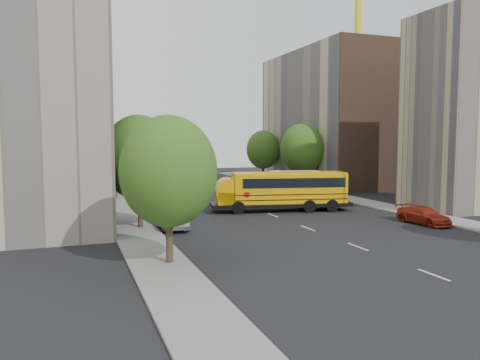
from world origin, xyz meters
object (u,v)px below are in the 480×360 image
parked_car_1 (149,199)px  safari_truck (291,184)px  street_tree_2 (115,152)px  tower_crane (370,25)px  street_tree_1 (139,158)px  street_tree_5 (263,150)px  parked_car_0 (174,217)px  street_tree_4 (302,149)px  school_bus (280,189)px  parked_car_3 (424,215)px  parked_car_5 (258,178)px  parked_car_4 (289,185)px  street_tree_0 (169,171)px

parked_car_1 → safari_truck: bearing=-173.0°
street_tree_2 → tower_crane: bearing=18.7°
street_tree_1 → street_tree_2: bearing=90.0°
street_tree_1 → street_tree_5: (22.00, 30.00, -0.25)m
parked_car_0 → parked_car_1: size_ratio=1.02×
street_tree_4 → parked_car_0: 27.54m
street_tree_4 → tower_crane: bearing=36.0°
street_tree_5 → school_bus: 27.83m
street_tree_2 → parked_car_3: street_tree_2 is taller
street_tree_2 → parked_car_5: 23.49m
street_tree_5 → parked_car_3: (-2.20, -35.42, -4.07)m
street_tree_1 → parked_car_4: size_ratio=1.93×
street_tree_5 → safari_truck: size_ratio=1.08×
street_tree_0 → parked_car_5: size_ratio=1.69×
school_bus → parked_car_4: 16.71m
parked_car_0 → street_tree_1: bearing=-11.2°
parked_car_0 → parked_car_1: 10.73m
street_tree_4 → street_tree_0: bearing=-128.2°
street_tree_4 → parked_car_4: bearing=158.2°
street_tree_4 → parked_car_0: (-19.80, -18.66, -4.27)m
parked_car_4 → parked_car_1: bearing=-151.2°
safari_truck → parked_car_1: (-15.41, -1.83, -0.74)m
safari_truck → parked_car_5: safari_truck is taller
street_tree_1 → parked_car_3: bearing=-15.3°
parked_car_5 → street_tree_5: bearing=48.7°
street_tree_4 → school_bus: bearing=-124.1°
safari_truck → parked_car_4: size_ratio=1.70×
tower_crane → street_tree_2: tower_crane is taller
street_tree_1 → safari_truck: street_tree_1 is taller
street_tree_0 → school_bus: street_tree_0 is taller
street_tree_0 → street_tree_1: size_ratio=0.94×
street_tree_5 → parked_car_0: 36.70m
street_tree_1 → parked_car_1: 11.13m
parked_car_5 → street_tree_2: bearing=-150.8°
tower_crane → street_tree_5: (-19.25, -2.00, -19.77)m
parked_car_0 → parked_car_1: bearing=-84.6°
parked_car_3 → parked_car_0: bearing=160.1°
street_tree_4 → street_tree_5: bearing=90.0°
parked_car_1 → parked_car_3: (17.60, -15.50, -0.13)m
street_tree_0 → school_bus: bearing=48.2°
street_tree_2 → parked_car_0: bearing=-83.3°
parked_car_4 → street_tree_0: bearing=-121.8°
parked_car_3 → street_tree_1: bearing=160.0°
tower_crane → parked_car_5: tower_crane is taller
tower_crane → school_bus: (-28.74, -28.02, -22.56)m
safari_truck → tower_crane: bearing=50.1°
tower_crane → street_tree_0: size_ratio=4.82×
parked_car_5 → tower_crane: bearing=11.7°
parked_car_5 → parked_car_3: bearing=-89.2°
school_bus → parked_car_3: bearing=-40.4°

